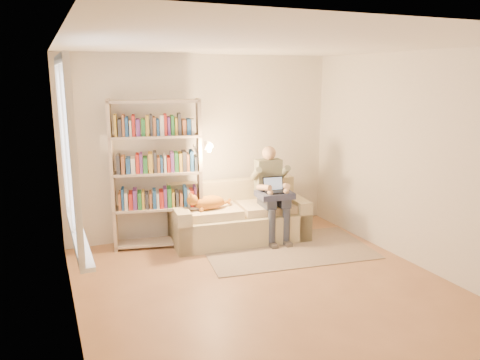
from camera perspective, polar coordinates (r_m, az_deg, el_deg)
name	(u,v)px	position (r m, az deg, el deg)	size (l,w,h in m)	color
floor	(272,292)	(5.25, 3.91, -13.51)	(4.50, 4.50, 0.00)	#9A6946
ceiling	(276,45)	(4.72, 4.40, 16.14)	(4.00, 4.50, 0.02)	white
wall_left	(68,195)	(4.30, -20.26, -1.73)	(0.02, 4.50, 2.60)	silver
wall_right	(423,162)	(5.99, 21.39, 2.07)	(0.02, 4.50, 2.60)	silver
wall_back	(203,146)	(6.86, -4.55, 4.14)	(4.00, 0.02, 2.60)	silver
wall_front	(447,248)	(3.08, 23.95, -7.62)	(4.00, 0.02, 2.60)	silver
window	(72,181)	(4.48, -19.82, -0.15)	(0.12, 1.52, 1.69)	white
sofa	(238,219)	(6.74, -0.25, -4.76)	(1.98, 1.03, 0.81)	#C2B589
person	(271,188)	(6.63, 3.85, -0.94)	(0.41, 0.61, 1.33)	slate
cat	(209,202)	(6.41, -3.86, -2.68)	(0.66, 0.26, 0.24)	orange
blanket	(271,195)	(6.52, 3.86, -1.81)	(0.48, 0.39, 0.08)	#2D324F
laptop	(271,188)	(6.51, 3.84, -1.01)	(0.32, 0.26, 0.27)	black
bookshelf	(157,167)	(6.35, -10.10, 1.59)	(1.32, 0.63, 2.01)	#BEA990
rug	(287,249)	(6.44, 5.74, -8.37)	(2.22, 1.31, 0.01)	gray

